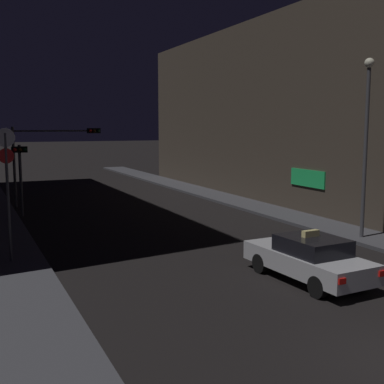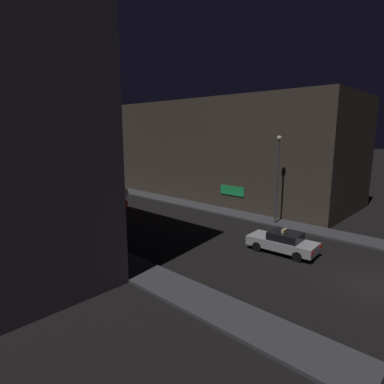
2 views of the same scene
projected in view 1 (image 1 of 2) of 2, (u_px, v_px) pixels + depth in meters
name	position (u px, v px, depth m)	size (l,w,h in m)	color
sidewalk_right	(215.00, 196.00, 33.78)	(2.29, 50.47, 0.15)	#424247
building_facade_right	(320.00, 113.00, 33.95)	(11.69, 31.66, 11.32)	#473D33
taxi	(309.00, 258.00, 15.33)	(2.05, 4.54, 1.62)	#B7B7BC
traffic_light_overhead	(51.00, 147.00, 29.92)	(5.26, 0.42, 4.75)	#47474C
traffic_light_left_kerb	(20.00, 165.00, 26.10)	(0.80, 0.42, 3.81)	#47474C
sign_pole_left	(7.00, 182.00, 16.79)	(0.64, 0.10, 4.57)	#47474C
street_lamp_near_block	(366.00, 130.00, 20.30)	(0.40, 0.40, 7.35)	#47474C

